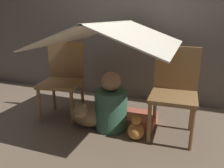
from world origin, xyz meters
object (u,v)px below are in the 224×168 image
(chair_left, at_px, (63,76))
(chair_right, at_px, (174,88))
(person_front, at_px, (111,106))
(dog, at_px, (87,114))

(chair_left, bearing_deg, chair_right, -10.64)
(chair_right, distance_m, person_front, 0.66)
(chair_left, xyz_separation_m, person_front, (0.64, -0.13, -0.22))
(person_front, bearing_deg, chair_left, 168.70)
(chair_left, relative_size, chair_right, 1.00)
(chair_left, bearing_deg, person_front, -22.00)
(chair_left, bearing_deg, dog, -37.70)
(chair_left, height_order, person_front, chair_left)
(chair_right, height_order, dog, chair_right)
(person_front, distance_m, dog, 0.28)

